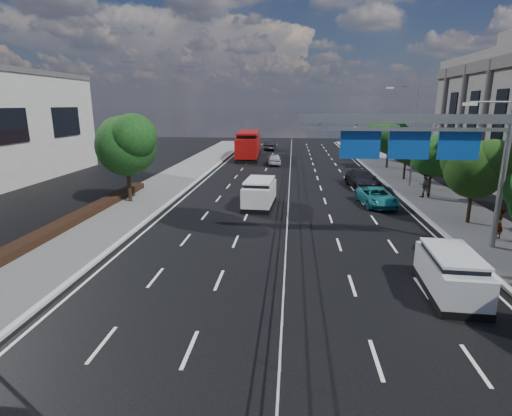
{
  "coord_description": "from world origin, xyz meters",
  "views": [
    {
      "loc": [
        0.21,
        -10.52,
        7.28
      ],
      "look_at": [
        -1.5,
        8.17,
        2.4
      ],
      "focal_mm": 28.0,
      "sensor_mm": 36.0,
      "label": 1
    }
  ],
  "objects_px": {
    "parked_car_teal": "(377,197)",
    "red_bus": "(249,144)",
    "white_minivan": "(259,193)",
    "near_car_dark": "(270,145)",
    "near_car_silver": "(274,159)",
    "parked_car_dark": "(362,179)",
    "silver_minivan": "(451,273)",
    "overhead_gantry": "(426,139)",
    "pedestrian_a": "(499,224)",
    "pedestrian_b": "(424,185)"
  },
  "relations": [
    {
      "from": "parked_car_teal",
      "to": "red_bus",
      "type": "bearing_deg",
      "value": 107.57
    },
    {
      "from": "white_minivan",
      "to": "parked_car_teal",
      "type": "distance_m",
      "value": 8.72
    },
    {
      "from": "red_bus",
      "to": "near_car_dark",
      "type": "distance_m",
      "value": 10.43
    },
    {
      "from": "white_minivan",
      "to": "near_car_silver",
      "type": "bearing_deg",
      "value": 93.22
    },
    {
      "from": "red_bus",
      "to": "parked_car_dark",
      "type": "xyz_separation_m",
      "value": [
        12.45,
        -19.85,
        -1.12
      ]
    },
    {
      "from": "near_car_silver",
      "to": "parked_car_dark",
      "type": "xyz_separation_m",
      "value": [
        8.54,
        -13.42,
        0.1
      ]
    },
    {
      "from": "parked_car_dark",
      "to": "silver_minivan",
      "type": "bearing_deg",
      "value": -97.35
    },
    {
      "from": "overhead_gantry",
      "to": "parked_car_teal",
      "type": "xyz_separation_m",
      "value": [
        -0.24,
        8.95,
        -4.96
      ]
    },
    {
      "from": "pedestrian_a",
      "to": "red_bus",
      "type": "bearing_deg",
      "value": -98.58
    },
    {
      "from": "white_minivan",
      "to": "parked_car_teal",
      "type": "xyz_separation_m",
      "value": [
        8.64,
        1.1,
        -0.35
      ]
    },
    {
      "from": "near_car_silver",
      "to": "white_minivan",
      "type": "bearing_deg",
      "value": 85.83
    },
    {
      "from": "red_bus",
      "to": "parked_car_teal",
      "type": "xyz_separation_m",
      "value": [
        12.45,
        -26.41,
        -1.26
      ]
    },
    {
      "from": "pedestrian_b",
      "to": "parked_car_teal",
      "type": "bearing_deg",
      "value": 28.61
    },
    {
      "from": "parked_car_teal",
      "to": "pedestrian_b",
      "type": "height_order",
      "value": "pedestrian_b"
    },
    {
      "from": "red_bus",
      "to": "silver_minivan",
      "type": "distance_m",
      "value": 42.68
    },
    {
      "from": "overhead_gantry",
      "to": "silver_minivan",
      "type": "distance_m",
      "value": 7.23
    },
    {
      "from": "overhead_gantry",
      "to": "pedestrian_b",
      "type": "height_order",
      "value": "overhead_gantry"
    },
    {
      "from": "overhead_gantry",
      "to": "parked_car_dark",
      "type": "xyz_separation_m",
      "value": [
        -0.24,
        15.51,
        -4.82
      ]
    },
    {
      "from": "near_car_dark",
      "to": "parked_car_dark",
      "type": "relative_size",
      "value": 0.85
    },
    {
      "from": "near_car_silver",
      "to": "parked_car_teal",
      "type": "bearing_deg",
      "value": 109.24
    },
    {
      "from": "near_car_silver",
      "to": "parked_car_dark",
      "type": "relative_size",
      "value": 0.75
    },
    {
      "from": "parked_car_teal",
      "to": "parked_car_dark",
      "type": "bearing_deg",
      "value": 82.33
    },
    {
      "from": "overhead_gantry",
      "to": "near_car_dark",
      "type": "bearing_deg",
      "value": 102.66
    },
    {
      "from": "near_car_dark",
      "to": "pedestrian_b",
      "type": "distance_m",
      "value": 36.76
    },
    {
      "from": "white_minivan",
      "to": "near_car_dark",
      "type": "xyz_separation_m",
      "value": [
        -1.32,
        37.57,
        -0.24
      ]
    },
    {
      "from": "white_minivan",
      "to": "near_car_dark",
      "type": "height_order",
      "value": "white_minivan"
    },
    {
      "from": "near_car_dark",
      "to": "pedestrian_b",
      "type": "height_order",
      "value": "pedestrian_b"
    },
    {
      "from": "parked_car_dark",
      "to": "overhead_gantry",
      "type": "bearing_deg",
      "value": -96.47
    },
    {
      "from": "silver_minivan",
      "to": "pedestrian_b",
      "type": "xyz_separation_m",
      "value": [
        4.15,
        16.93,
        0.26
      ]
    },
    {
      "from": "near_car_silver",
      "to": "pedestrian_b",
      "type": "distance_m",
      "value": 21.58
    },
    {
      "from": "parked_car_teal",
      "to": "pedestrian_a",
      "type": "bearing_deg",
      "value": -64.81
    },
    {
      "from": "overhead_gantry",
      "to": "parked_car_dark",
      "type": "height_order",
      "value": "overhead_gantry"
    },
    {
      "from": "white_minivan",
      "to": "pedestrian_a",
      "type": "bearing_deg",
      "value": -22.3
    },
    {
      "from": "parked_car_dark",
      "to": "pedestrian_b",
      "type": "relative_size",
      "value": 2.74
    },
    {
      "from": "red_bus",
      "to": "pedestrian_b",
      "type": "height_order",
      "value": "red_bus"
    },
    {
      "from": "silver_minivan",
      "to": "pedestrian_b",
      "type": "relative_size",
      "value": 2.2
    },
    {
      "from": "near_car_silver",
      "to": "silver_minivan",
      "type": "relative_size",
      "value": 0.93
    },
    {
      "from": "pedestrian_a",
      "to": "pedestrian_b",
      "type": "height_order",
      "value": "pedestrian_b"
    },
    {
      "from": "red_bus",
      "to": "overhead_gantry",
      "type": "bearing_deg",
      "value": -72.82
    },
    {
      "from": "pedestrian_a",
      "to": "overhead_gantry",
      "type": "bearing_deg",
      "value": -20.48
    },
    {
      "from": "white_minivan",
      "to": "pedestrian_b",
      "type": "relative_size",
      "value": 2.42
    },
    {
      "from": "silver_minivan",
      "to": "pedestrian_b",
      "type": "distance_m",
      "value": 17.43
    },
    {
      "from": "red_bus",
      "to": "parked_car_teal",
      "type": "relative_size",
      "value": 2.66
    },
    {
      "from": "overhead_gantry",
      "to": "pedestrian_b",
      "type": "relative_size",
      "value": 5.19
    },
    {
      "from": "pedestrian_b",
      "to": "white_minivan",
      "type": "bearing_deg",
      "value": 13.1
    },
    {
      "from": "near_car_silver",
      "to": "silver_minivan",
      "type": "xyz_separation_m",
      "value": [
        8.54,
        -34.39,
        0.18
      ]
    },
    {
      "from": "white_minivan",
      "to": "parked_car_dark",
      "type": "xyz_separation_m",
      "value": [
        8.64,
        7.66,
        -0.21
      ]
    },
    {
      "from": "overhead_gantry",
      "to": "pedestrian_a",
      "type": "xyz_separation_m",
      "value": [
        4.72,
        1.28,
        -4.61
      ]
    },
    {
      "from": "silver_minivan",
      "to": "pedestrian_a",
      "type": "height_order",
      "value": "pedestrian_a"
    },
    {
      "from": "pedestrian_b",
      "to": "parked_car_dark",
      "type": "bearing_deg",
      "value": -46.95
    }
  ]
}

